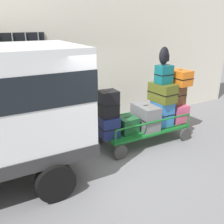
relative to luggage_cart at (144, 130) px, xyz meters
name	(u,v)px	position (x,y,z in m)	size (l,w,h in m)	color
ground_plane	(118,161)	(-1.09, -0.53, -0.33)	(40.00, 40.00, 0.00)	slate
building_wall	(75,41)	(-1.10, 1.82, 2.17)	(12.00, 0.38, 5.00)	silver
luggage_cart	(144,130)	(0.00, 0.00, 0.00)	(2.35, 1.00, 0.40)	#146023
cart_railing	(145,118)	(0.00, 0.00, 0.35)	(2.24, 0.86, 0.33)	#146023
suitcase_left_bottom	(108,126)	(-1.06, 0.02, 0.32)	(0.48, 0.53, 0.51)	navy
suitcase_left_middle	(108,104)	(-1.06, 0.01, 0.89)	(0.44, 0.40, 0.62)	black
suitcase_midleft_bottom	(127,125)	(-0.53, 0.01, 0.26)	(0.47, 0.47, 0.39)	#194C28
suitcase_center_bottom	(145,117)	(0.00, -0.01, 0.37)	(0.46, 0.78, 0.62)	slate
suitcase_midright_bottom	(162,113)	(0.53, -0.02, 0.38)	(0.47, 0.50, 0.63)	#3372C6
suitcase_midright_middle	(163,92)	(0.53, 0.01, 0.94)	(0.50, 0.72, 0.48)	#4C5119
suitcase_midright_top	(164,74)	(0.53, 0.01, 1.41)	(0.40, 0.32, 0.46)	#0F5960
suitcase_right_bottom	(176,112)	(1.06, 0.02, 0.31)	(0.44, 0.65, 0.48)	#CC4C72
suitcase_right_middle	(177,94)	(1.06, 0.02, 0.81)	(0.39, 0.34, 0.54)	brown
suitcase_right_top	(180,77)	(1.06, -0.01, 1.28)	(0.45, 0.61, 0.40)	orange
backpack	(164,56)	(0.53, 0.04, 1.87)	(0.27, 0.22, 0.44)	black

